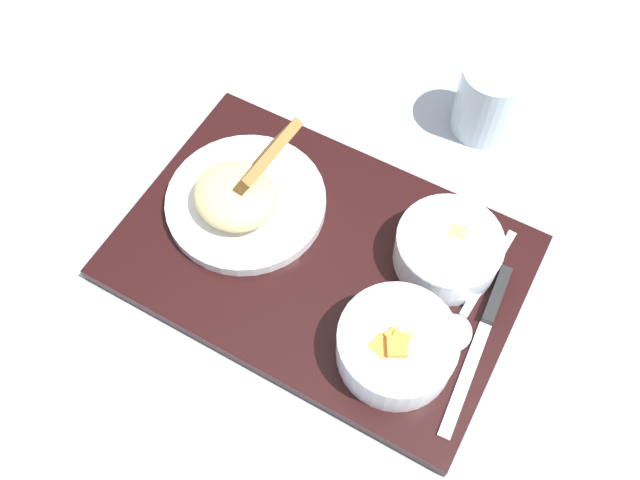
{
  "coord_description": "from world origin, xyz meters",
  "views": [
    {
      "loc": [
        -0.21,
        0.29,
        0.67
      ],
      "look_at": [
        0.0,
        0.0,
        0.05
      ],
      "focal_mm": 38.0,
      "sensor_mm": 36.0,
      "label": 1
    }
  ],
  "objects_px": {
    "knife": "(487,321)",
    "glass_water": "(487,102)",
    "bowl_soup": "(448,248)",
    "spoon": "(467,309)",
    "plate_main": "(245,195)",
    "bowl_salad": "(397,345)"
  },
  "relations": [
    {
      "from": "plate_main",
      "to": "knife",
      "type": "height_order",
      "value": "plate_main"
    },
    {
      "from": "bowl_salad",
      "to": "bowl_soup",
      "type": "xyz_separation_m",
      "value": [
        0.02,
        -0.12,
        -0.0
      ]
    },
    {
      "from": "bowl_soup",
      "to": "knife",
      "type": "relative_size",
      "value": 0.59
    },
    {
      "from": "bowl_salad",
      "to": "plate_main",
      "type": "xyz_separation_m",
      "value": [
        0.24,
        -0.05,
        -0.01
      ]
    },
    {
      "from": "bowl_soup",
      "to": "plate_main",
      "type": "distance_m",
      "value": 0.23
    },
    {
      "from": "bowl_salad",
      "to": "glass_water",
      "type": "xyz_separation_m",
      "value": [
        0.08,
        -0.33,
        -0.01
      ]
    },
    {
      "from": "bowl_salad",
      "to": "glass_water",
      "type": "relative_size",
      "value": 1.24
    },
    {
      "from": "bowl_soup",
      "to": "knife",
      "type": "distance_m",
      "value": 0.09
    },
    {
      "from": "glass_water",
      "to": "plate_main",
      "type": "bearing_deg",
      "value": 61.41
    },
    {
      "from": "bowl_soup",
      "to": "glass_water",
      "type": "height_order",
      "value": "glass_water"
    },
    {
      "from": "spoon",
      "to": "glass_water",
      "type": "relative_size",
      "value": 1.7
    },
    {
      "from": "bowl_soup",
      "to": "plate_main",
      "type": "relative_size",
      "value": 0.63
    },
    {
      "from": "glass_water",
      "to": "knife",
      "type": "bearing_deg",
      "value": 120.35
    },
    {
      "from": "knife",
      "to": "glass_water",
      "type": "bearing_deg",
      "value": -161.25
    },
    {
      "from": "bowl_soup",
      "to": "bowl_salad",
      "type": "bearing_deg",
      "value": 97.58
    },
    {
      "from": "spoon",
      "to": "bowl_soup",
      "type": "bearing_deg",
      "value": -130.1
    },
    {
      "from": "bowl_salad",
      "to": "knife",
      "type": "xyz_separation_m",
      "value": [
        -0.06,
        -0.09,
        -0.02
      ]
    },
    {
      "from": "bowl_salad",
      "to": "spoon",
      "type": "relative_size",
      "value": 0.73
    },
    {
      "from": "spoon",
      "to": "plate_main",
      "type": "bearing_deg",
      "value": -85.59
    },
    {
      "from": "knife",
      "to": "bowl_salad",
      "type": "bearing_deg",
      "value": -45.27
    },
    {
      "from": "plate_main",
      "to": "glass_water",
      "type": "bearing_deg",
      "value": -118.59
    },
    {
      "from": "bowl_salad",
      "to": "plate_main",
      "type": "distance_m",
      "value": 0.24
    }
  ]
}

